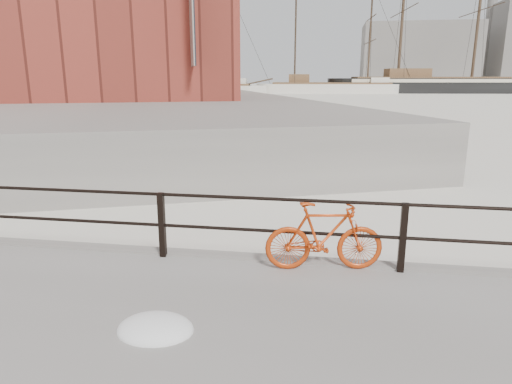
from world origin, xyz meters
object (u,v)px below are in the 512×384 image
at_px(schooner_mid, 330,93).
at_px(schooner_left, 194,95).
at_px(workboat_near, 104,110).
at_px(workboat_far, 99,101).
at_px(bicycle, 324,236).
at_px(barque_black, 470,93).

relative_size(schooner_mid, schooner_left, 1.15).
height_order(workboat_near, workboat_far, same).
height_order(bicycle, workboat_far, workboat_far).
distance_m(barque_black, schooner_mid, 27.03).
bearing_deg(schooner_mid, bicycle, -94.45).
distance_m(barque_black, workboat_near, 72.37).
height_order(bicycle, schooner_left, schooner_left).
relative_size(bicycle, barque_black, 0.03).
relative_size(barque_black, schooner_mid, 2.03).
xyz_separation_m(barque_black, schooner_left, (-49.67, -17.40, 0.00)).
distance_m(schooner_mid, schooner_left, 26.14).
distance_m(bicycle, barque_black, 92.69).
bearing_deg(workboat_far, schooner_mid, 45.80).
xyz_separation_m(schooner_mid, workboat_near, (-20.46, -49.78, 0.00)).
bearing_deg(barque_black, schooner_left, -166.74).
bearing_deg(schooner_mid, barque_black, 6.61).
relative_size(schooner_left, workboat_near, 2.18).
bearing_deg(schooner_left, schooner_mid, 20.66).
height_order(schooner_mid, workboat_near, schooner_mid).
height_order(bicycle, workboat_near, workboat_near).
relative_size(bicycle, workboat_far, 0.14).
xyz_separation_m(barque_black, workboat_near, (-46.97, -55.06, 0.00)).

